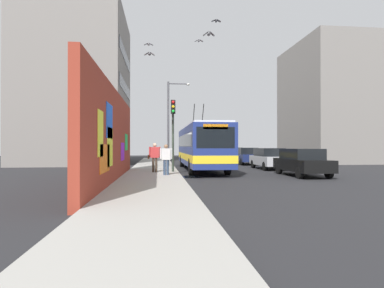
% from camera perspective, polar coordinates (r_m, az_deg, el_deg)
% --- Properties ---
extents(ground_plane, '(80.00, 80.00, 0.00)m').
position_cam_1_polar(ground_plane, '(19.31, -2.36, -5.52)').
color(ground_plane, '#232326').
extents(sidewalk_slab, '(48.00, 3.20, 0.15)m').
position_cam_1_polar(sidewalk_slab, '(19.27, -7.13, -5.30)').
color(sidewalk_slab, '#9E9B93').
rests_on(sidewalk_slab, ground_plane).
extents(graffiti_wall, '(14.10, 0.32, 4.35)m').
position_cam_1_polar(graffiti_wall, '(15.38, -13.93, 1.28)').
color(graffiti_wall, maroon).
rests_on(graffiti_wall, ground_plane).
extents(building_far_left, '(11.52, 9.21, 14.94)m').
position_cam_1_polar(building_far_left, '(34.00, -19.76, 9.36)').
color(building_far_left, gray).
rests_on(building_far_left, ground_plane).
extents(building_far_right, '(10.66, 7.14, 12.77)m').
position_cam_1_polar(building_far_right, '(37.77, 23.06, 6.73)').
color(building_far_right, gray).
rests_on(building_far_right, ground_plane).
extents(city_bus, '(11.72, 2.49, 4.92)m').
position_cam_1_polar(city_bus, '(22.71, 1.64, -0.32)').
color(city_bus, navy).
rests_on(city_bus, ground_plane).
extents(parked_car_black, '(4.36, 1.85, 1.58)m').
position_cam_1_polar(parked_car_black, '(19.38, 19.15, -3.01)').
color(parked_car_black, black).
rests_on(parked_car_black, ground_plane).
extents(parked_car_silver, '(4.23, 1.84, 1.58)m').
position_cam_1_polar(parked_car_silver, '(24.41, 13.70, -2.47)').
color(parked_car_silver, '#B7B7BC').
rests_on(parked_car_silver, ground_plane).
extents(parked_car_navy, '(4.39, 1.83, 1.58)m').
position_cam_1_polar(parked_car_navy, '(30.40, 9.69, -2.06)').
color(parked_car_navy, navy).
rests_on(parked_car_navy, ground_plane).
extents(parked_car_white, '(4.42, 1.83, 1.58)m').
position_cam_1_polar(parked_car_white, '(35.74, 7.29, -1.81)').
color(parked_car_white, white).
rests_on(parked_car_white, ground_plane).
extents(pedestrian_at_curb, '(0.22, 0.67, 1.67)m').
position_cam_1_polar(pedestrian_at_curb, '(17.41, -4.68, -2.34)').
color(pedestrian_at_curb, '#2D3F59').
rests_on(pedestrian_at_curb, sidewalk_slab).
extents(pedestrian_midblock, '(0.24, 0.77, 1.76)m').
position_cam_1_polar(pedestrian_midblock, '(19.35, -6.74, -1.97)').
color(pedestrian_midblock, '#3F3326').
rests_on(pedestrian_midblock, sidewalk_slab).
extents(traffic_light, '(0.49, 0.28, 4.43)m').
position_cam_1_polar(traffic_light, '(19.55, -3.43, 3.69)').
color(traffic_light, '#2D382D').
rests_on(traffic_light, sidewalk_slab).
extents(street_lamp, '(0.44, 1.87, 6.85)m').
position_cam_1_polar(street_lamp, '(26.05, -3.85, 4.80)').
color(street_lamp, '#4C4C51').
rests_on(street_lamp, sidewalk_slab).
extents(flying_pigeons, '(6.10, 4.49, 2.74)m').
position_cam_1_polar(flying_pigeons, '(18.53, -1.43, 18.39)').
color(flying_pigeons, gray).
extents(curbside_puddle, '(1.65, 1.65, 0.00)m').
position_cam_1_polar(curbside_puddle, '(17.89, -0.12, -5.92)').
color(curbside_puddle, black).
rests_on(curbside_puddle, ground_plane).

